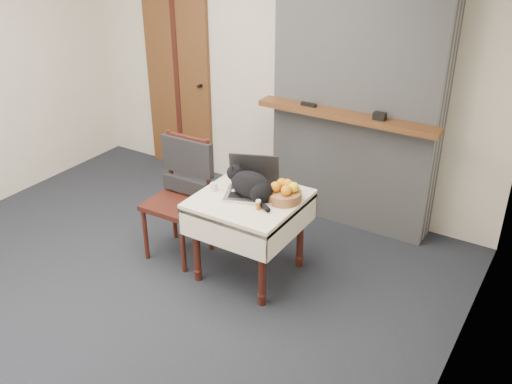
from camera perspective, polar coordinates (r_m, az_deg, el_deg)
ground at (r=4.67m, az=-10.68°, el=-9.15°), size 4.50×4.50×0.00m
room_shell at (r=4.24m, az=-8.52°, el=13.70°), size 4.52×4.01×2.61m
door at (r=6.30m, az=-7.77°, el=11.00°), size 0.82×0.10×2.00m
chimney at (r=5.08m, az=10.18°, el=10.35°), size 1.62×0.48×2.60m
side_table at (r=4.43m, az=-0.67°, el=-1.81°), size 0.78×0.78×0.70m
laptop at (r=4.41m, az=-0.38°, el=0.80°), size 0.49×0.46×0.29m
cat at (r=4.31m, az=-0.43°, el=0.64°), size 0.49×0.28×0.24m
cream_jar at (r=4.47m, az=-4.23°, el=0.52°), size 0.06×0.06×0.06m
pill_bottle at (r=4.18m, az=0.24°, el=-1.27°), size 0.04×0.04×0.08m
fruit_basket at (r=4.30m, az=2.83°, el=-0.08°), size 0.27×0.27×0.15m
desk_clutter at (r=4.33m, az=2.46°, el=-0.73°), size 0.13×0.11×0.01m
chair at (r=4.76m, az=-7.32°, el=1.16°), size 0.48×0.47×1.03m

